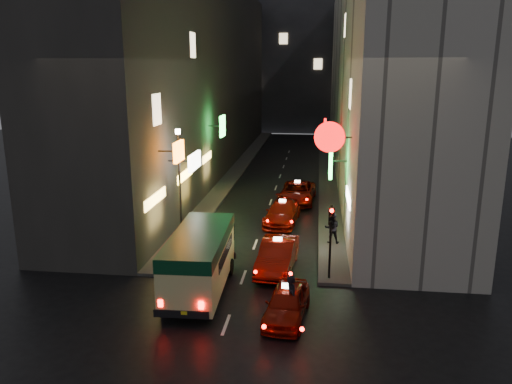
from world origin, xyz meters
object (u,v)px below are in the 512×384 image
at_px(pedestrian_crossing, 292,295).
at_px(traffic_light, 331,226).
at_px(minibus, 200,255).
at_px(taxi_near, 287,301).
at_px(lamp_post, 180,177).

height_order(pedestrian_crossing, traffic_light, traffic_light).
relative_size(minibus, taxi_near, 1.30).
xyz_separation_m(minibus, lamp_post, (-2.56, 6.26, 2.01)).
bearing_deg(pedestrian_crossing, minibus, 46.43).
bearing_deg(lamp_post, pedestrian_crossing, -51.13).
relative_size(traffic_light, lamp_post, 0.56).
height_order(minibus, lamp_post, lamp_post).
bearing_deg(minibus, pedestrian_crossing, -26.18).
height_order(pedestrian_crossing, lamp_post, lamp_post).
xyz_separation_m(taxi_near, pedestrian_crossing, (0.19, -0.09, 0.30)).
xyz_separation_m(pedestrian_crossing, traffic_light, (1.52, 3.75, 1.63)).
bearing_deg(pedestrian_crossing, traffic_light, -39.51).
bearing_deg(traffic_light, taxi_near, -115.14).
bearing_deg(minibus, traffic_light, 17.04).
bearing_deg(taxi_near, lamp_post, 128.35).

